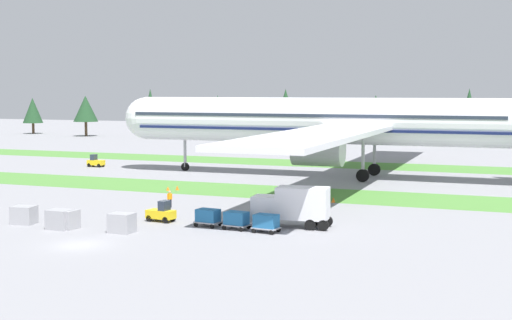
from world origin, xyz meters
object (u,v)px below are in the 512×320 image
object	(u,v)px
airliner	(354,121)
taxiway_marker_0	(333,200)
pushback_tractor	(96,162)
ground_crew_marshaller	(170,198)
uld_container_1	(66,219)
uld_container_3	(122,223)
cargo_dolly_second	(236,219)
baggage_tug	(161,213)
uld_container_0	(24,215)
catering_truck	(292,205)
cargo_dolly_lead	(208,216)
taxiway_marker_2	(177,188)
taxiway_marker_1	(168,188)
cargo_dolly_third	(266,222)
uld_container_2	(60,219)

from	to	relation	value
airliner	taxiway_marker_0	world-z (taller)	airliner
airliner	pushback_tractor	size ratio (longest dim) A/B	32.98
ground_crew_marshaller	uld_container_1	world-z (taller)	ground_crew_marshaller
uld_container_3	cargo_dolly_second	bearing A→B (deg)	29.05
airliner	baggage_tug	world-z (taller)	airliner
taxiway_marker_0	uld_container_0	bearing A→B (deg)	-136.01
catering_truck	uld_container_1	bearing A→B (deg)	107.83
airliner	cargo_dolly_lead	distance (m)	40.22
baggage_tug	taxiway_marker_0	bearing A→B (deg)	-28.22
airliner	cargo_dolly_lead	bearing A→B (deg)	174.01
catering_truck	taxiway_marker_2	distance (m)	26.96
cargo_dolly_second	taxiway_marker_2	world-z (taller)	cargo_dolly_second
pushback_tractor	uld_container_0	size ratio (longest dim) A/B	1.30
baggage_tug	catering_truck	bearing A→B (deg)	-74.42
taxiway_marker_1	uld_container_0	bearing A→B (deg)	-94.33
cargo_dolly_lead	taxiway_marker_1	bearing A→B (deg)	43.64
baggage_tug	uld_container_1	bearing A→B (deg)	141.62
cargo_dolly_third	taxiway_marker_1	distance (m)	28.24
baggage_tug	ground_crew_marshaller	distance (m)	8.04
taxiway_marker_0	baggage_tug	bearing A→B (deg)	-125.47
taxiway_marker_2	pushback_tractor	bearing A→B (deg)	141.67
catering_truck	uld_container_1	xyz separation A→B (m)	(-18.20, -7.78, -1.13)
cargo_dolly_lead	taxiway_marker_2	xyz separation A→B (m)	(-13.30, 19.98, -0.65)
airliner	uld_container_0	size ratio (longest dim) A/B	43.03
cargo_dolly_second	cargo_dolly_third	world-z (taller)	same
airliner	uld_container_3	size ratio (longest dim) A/B	43.03
airliner	taxiway_marker_2	size ratio (longest dim) A/B	157.21
airliner	uld_container_2	xyz separation A→B (m)	(-15.36, -45.13, -6.98)
cargo_dolly_second	cargo_dolly_lead	bearing A→B (deg)	90.00
baggage_tug	uld_container_0	xyz separation A→B (m)	(-11.03, -5.46, 0.00)
cargo_dolly_second	catering_truck	bearing A→B (deg)	-49.34
taxiway_marker_1	baggage_tug	bearing A→B (deg)	-63.69
uld_container_1	pushback_tractor	bearing A→B (deg)	120.65
cargo_dolly_third	catering_truck	distance (m)	3.55
catering_truck	ground_crew_marshaller	world-z (taller)	catering_truck
airliner	uld_container_3	world-z (taller)	airliner
airliner	uld_container_0	bearing A→B (deg)	155.41
uld_container_1	taxiway_marker_0	world-z (taller)	uld_container_1
ground_crew_marshaller	uld_container_3	bearing A→B (deg)	50.03
uld_container_0	airliner	bearing A→B (deg)	65.84
cargo_dolly_second	taxiway_marker_1	size ratio (longest dim) A/B	4.99
cargo_dolly_third	uld_container_0	distance (m)	22.15
uld_container_3	ground_crew_marshaller	bearing A→B (deg)	100.24
uld_container_2	taxiway_marker_1	size ratio (longest dim) A/B	4.21
baggage_tug	taxiway_marker_1	size ratio (longest dim) A/B	5.77
cargo_dolly_lead	pushback_tractor	xyz separation A→B (m)	(-37.51, 39.12, -0.10)
taxiway_marker_0	taxiway_marker_1	world-z (taller)	taxiway_marker_0
catering_truck	cargo_dolly_third	bearing A→B (deg)	151.93
airliner	cargo_dolly_second	distance (m)	40.41
cargo_dolly_second	uld_container_3	xyz separation A→B (m)	(-8.54, -4.75, -0.09)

